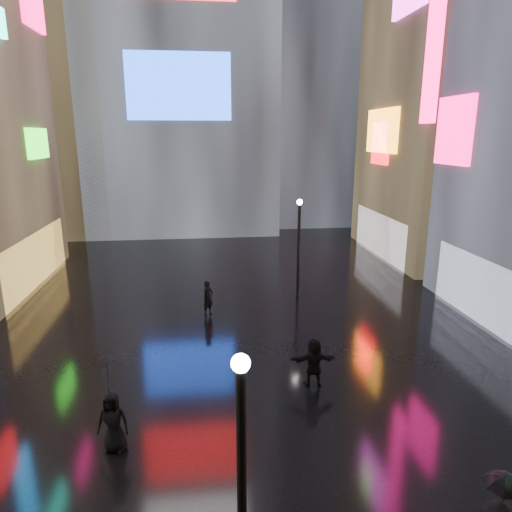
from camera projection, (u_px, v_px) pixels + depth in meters
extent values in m
plane|color=black|center=(236.00, 313.00, 22.12)|extent=(140.00, 140.00, 0.00)
cube|color=#FFC659|center=(36.00, 259.00, 26.22)|extent=(0.20, 10.00, 3.00)
cube|color=#26D517|center=(37.00, 143.00, 26.35)|extent=(0.25, 3.00, 1.71)
cube|color=#ED0B5D|center=(33.00, 11.00, 26.25)|extent=(0.25, 3.32, 1.94)
cube|color=white|center=(492.00, 296.00, 20.13)|extent=(0.20, 9.00, 3.00)
cube|color=#ED0B5D|center=(454.00, 131.00, 22.24)|extent=(0.25, 2.99, 3.26)
cube|color=#ED0B5D|center=(436.00, 23.00, 23.61)|extent=(0.25, 1.40, 10.00)
cube|color=black|center=(465.00, 47.00, 29.96)|extent=(10.00, 12.00, 28.00)
cube|color=white|center=(380.00, 234.00, 32.60)|extent=(0.20, 9.00, 3.00)
cube|color=orange|center=(382.00, 131.00, 31.05)|extent=(0.25, 4.92, 2.91)
cube|color=red|center=(381.00, 143.00, 31.37)|extent=(0.25, 2.63, 2.87)
cube|color=#194CFF|center=(179.00, 86.00, 34.91)|extent=(8.00, 0.20, 5.00)
cube|color=black|center=(307.00, 42.00, 43.74)|extent=(12.00, 12.00, 34.00)
cube|color=black|center=(48.00, 78.00, 38.29)|extent=(10.00, 10.00, 26.00)
cylinder|color=black|center=(242.00, 503.00, 7.52)|extent=(0.16, 0.16, 5.00)
sphere|color=white|center=(241.00, 363.00, 6.87)|extent=(0.30, 0.30, 0.30)
cylinder|color=black|center=(298.00, 250.00, 24.01)|extent=(0.16, 0.16, 5.00)
sphere|color=white|center=(300.00, 202.00, 23.35)|extent=(0.30, 0.30, 0.30)
imported|color=black|center=(113.00, 421.00, 12.35)|extent=(0.92, 0.67, 1.75)
imported|color=black|center=(314.00, 362.00, 15.58)|extent=(1.60, 0.54, 1.72)
imported|color=black|center=(208.00, 298.00, 21.76)|extent=(0.72, 0.71, 1.69)
imported|color=black|center=(504.00, 490.00, 8.44)|extent=(1.03, 1.03, 0.66)
imported|color=black|center=(109.00, 377.00, 12.00)|extent=(1.30, 1.28, 0.95)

